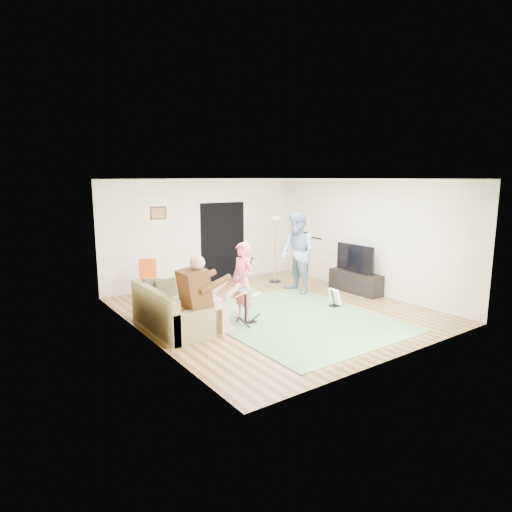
% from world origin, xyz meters
% --- Properties ---
extents(floor, '(6.00, 6.00, 0.00)m').
position_xyz_m(floor, '(0.00, 0.00, 0.00)').
color(floor, brown).
rests_on(floor, ground).
extents(walls, '(5.50, 6.00, 2.70)m').
position_xyz_m(walls, '(0.00, 0.00, 1.35)').
color(walls, silver).
rests_on(walls, floor).
extents(ceiling, '(6.00, 6.00, 0.00)m').
position_xyz_m(ceiling, '(0.00, 0.00, 2.70)').
color(ceiling, white).
rests_on(ceiling, walls).
extents(window_blinds, '(0.00, 2.05, 2.05)m').
position_xyz_m(window_blinds, '(-2.74, 0.20, 1.55)').
color(window_blinds, brown).
rests_on(window_blinds, walls).
extents(doorway, '(2.10, 0.00, 2.10)m').
position_xyz_m(doorway, '(0.55, 2.99, 1.05)').
color(doorway, black).
rests_on(doorway, walls).
extents(picture_frame, '(0.42, 0.03, 0.32)m').
position_xyz_m(picture_frame, '(-1.25, 2.99, 1.90)').
color(picture_frame, '#3F2314').
rests_on(picture_frame, walls).
extents(area_rug, '(3.12, 3.86, 0.02)m').
position_xyz_m(area_rug, '(0.00, -0.72, 0.01)').
color(area_rug, '#4D7849').
rests_on(area_rug, floor).
extents(sofa, '(0.79, 1.92, 0.78)m').
position_xyz_m(sofa, '(-2.29, 0.24, 0.26)').
color(sofa, olive).
rests_on(sofa, floor).
extents(drummer, '(0.93, 0.52, 1.43)m').
position_xyz_m(drummer, '(-1.86, -0.41, 0.56)').
color(drummer, '#523317').
rests_on(drummer, sofa).
extents(drum_kit, '(0.39, 0.69, 0.71)m').
position_xyz_m(drum_kit, '(-1.00, -0.41, 0.31)').
color(drum_kit, black).
rests_on(drum_kit, floor).
extents(singer, '(0.40, 0.58, 1.53)m').
position_xyz_m(singer, '(-0.89, -0.15, 0.76)').
color(singer, '#EA6578').
rests_on(singer, floor).
extents(microphone, '(0.06, 0.06, 0.24)m').
position_xyz_m(microphone, '(-0.69, -0.15, 1.14)').
color(microphone, black).
rests_on(microphone, singer).
extents(guitarist, '(0.82, 1.01, 1.95)m').
position_xyz_m(guitarist, '(1.30, 0.81, 0.97)').
color(guitarist, '#7387A9').
rests_on(guitarist, floor).
extents(guitar_held, '(0.18, 0.61, 0.26)m').
position_xyz_m(guitar_held, '(1.50, 0.81, 1.32)').
color(guitar_held, white).
rests_on(guitar_held, guitarist).
extents(guitar_spare, '(0.29, 0.26, 0.80)m').
position_xyz_m(guitar_spare, '(1.21, -0.55, 0.23)').
color(guitar_spare, black).
rests_on(guitar_spare, floor).
extents(torchiere_lamp, '(0.31, 0.31, 1.73)m').
position_xyz_m(torchiere_lamp, '(1.56, 2.01, 1.19)').
color(torchiere_lamp, black).
rests_on(torchiere_lamp, floor).
extents(dining_chair, '(0.51, 0.54, 0.95)m').
position_xyz_m(dining_chair, '(-1.91, 2.15, 0.34)').
color(dining_chair, '#D4B28A').
rests_on(dining_chair, floor).
extents(tv_cabinet, '(0.40, 1.40, 0.50)m').
position_xyz_m(tv_cabinet, '(2.50, 0.04, 0.25)').
color(tv_cabinet, black).
rests_on(tv_cabinet, floor).
extents(television, '(0.06, 1.10, 0.65)m').
position_xyz_m(television, '(2.45, 0.04, 0.85)').
color(television, black).
rests_on(television, tv_cabinet).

